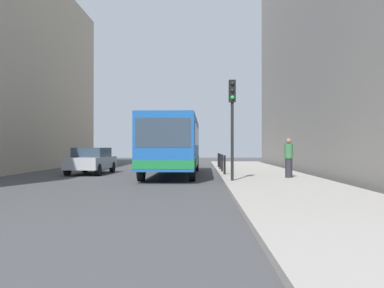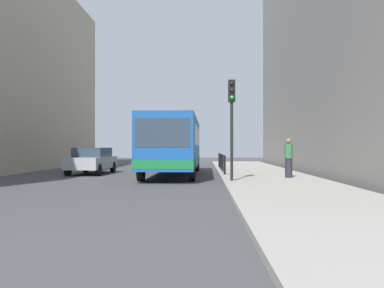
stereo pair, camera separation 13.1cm
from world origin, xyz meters
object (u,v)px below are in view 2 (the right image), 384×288
object	(u,v)px
traffic_light	(232,110)
car_behind_bus	(183,156)
car_beside_bus	(92,160)
bus	(174,143)
bollard_farthest	(219,160)
bollard_near	(225,165)
bollard_far	(221,161)
pedestrian_near_signal	(289,158)
bollard_mid	(222,163)

from	to	relation	value
traffic_light	car_behind_bus	bearing A→B (deg)	99.53
traffic_light	car_beside_bus	bearing A→B (deg)	139.48
bus	bollard_farthest	world-z (taller)	bus
traffic_light	bollard_near	distance (m)	4.56
bollard_near	bollard_far	distance (m)	5.10
bus	bollard_near	size ratio (longest dim) A/B	11.63
bus	pedestrian_near_signal	size ratio (longest dim) A/B	6.29
car_beside_bus	bollard_farthest	world-z (taller)	car_beside_bus
car_behind_bus	bollard_farthest	distance (m)	5.77
bollard_far	pedestrian_near_signal	distance (m)	7.77
bus	car_behind_bus	xyz separation A→B (m)	(-0.04, 11.23, -0.94)
bollard_far	pedestrian_near_signal	size ratio (longest dim) A/B	0.54
car_behind_bus	bollard_farthest	xyz separation A→B (m)	(2.69, -5.10, -0.16)
bus	bollard_far	size ratio (longest dim) A/B	11.63
bollard_mid	bollard_far	xyz separation A→B (m)	(0.00, 2.55, 0.00)
bollard_near	bollard_farthest	world-z (taller)	same
bollard_near	bollard_mid	distance (m)	2.55
traffic_light	bollard_near	world-z (taller)	traffic_light
car_beside_bus	bollard_far	distance (m)	7.79
car_behind_bus	pedestrian_near_signal	size ratio (longest dim) A/B	2.56
bollard_near	car_behind_bus	bearing A→B (deg)	101.93
bollard_farthest	pedestrian_near_signal	size ratio (longest dim) A/B	0.54
bollard_far	car_behind_bus	bearing A→B (deg)	109.39
pedestrian_near_signal	bus	bearing A→B (deg)	-67.85
bollard_far	bollard_farthest	size ratio (longest dim) A/B	1.00
bus	bollard_far	bearing A→B (deg)	-125.82
bus	car_beside_bus	bearing A→B (deg)	-10.88
bus	bollard_far	xyz separation A→B (m)	(2.65, 3.59, -1.10)
car_beside_bus	bollard_near	size ratio (longest dim) A/B	4.70
traffic_light	bollard_farthest	size ratio (longest dim) A/B	4.32
bollard_far	bollard_farthest	distance (m)	2.55
traffic_light	bollard_far	distance (m)	9.30
traffic_light	bollard_far	size ratio (longest dim) A/B	4.32
bollard_farthest	car_beside_bus	bearing A→B (deg)	-144.76
bus	bollard_near	distance (m)	3.24
pedestrian_near_signal	bollard_farthest	bearing A→B (deg)	-107.94
car_beside_bus	pedestrian_near_signal	size ratio (longest dim) A/B	2.55
bus	bollard_near	world-z (taller)	bus
traffic_light	bollard_near	bearing A→B (deg)	91.47
bus	pedestrian_near_signal	bearing A→B (deg)	146.34
pedestrian_near_signal	car_behind_bus	bearing A→B (deg)	-103.54
bollard_farthest	traffic_light	bearing A→B (deg)	-89.50
car_beside_bus	traffic_light	size ratio (longest dim) A/B	1.09
car_beside_bus	bollard_farthest	xyz separation A→B (m)	(7.33, 5.18, -0.16)
traffic_light	bollard_far	xyz separation A→B (m)	(-0.10, 8.99, -2.38)
traffic_light	pedestrian_near_signal	world-z (taller)	traffic_light
car_behind_bus	bollard_mid	bearing A→B (deg)	101.50
bollard_near	bollard_far	size ratio (longest dim) A/B	1.00
bus	car_behind_bus	bearing A→B (deg)	-89.16
bollard_mid	bollard_farthest	xyz separation A→B (m)	(0.00, 5.10, 0.00)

